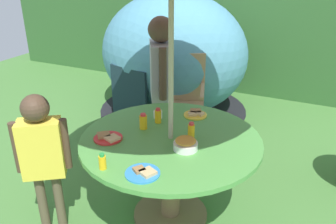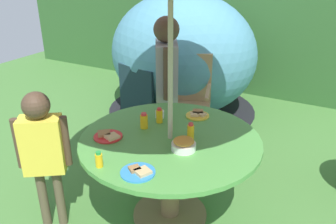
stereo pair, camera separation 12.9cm
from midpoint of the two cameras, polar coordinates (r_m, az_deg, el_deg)
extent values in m
cube|color=#477A38|center=(2.97, -0.89, -16.68)|extent=(10.00, 10.00, 0.02)
cube|color=#33602D|center=(5.52, 14.71, 13.18)|extent=(9.00, 0.70, 1.90)
cylinder|color=brown|center=(2.95, -0.90, -16.31)|extent=(0.59, 0.59, 0.03)
cylinder|color=brown|center=(2.75, -0.94, -11.14)|extent=(0.15, 0.15, 0.68)
cylinder|color=#519E47|center=(2.56, -1.00, -4.59)|extent=(1.33, 1.33, 0.03)
cylinder|color=#B7AD8C|center=(2.39, -1.06, 3.68)|extent=(0.04, 0.04, 2.18)
cylinder|color=tan|center=(3.61, -2.29, -4.12)|extent=(0.04, 0.04, 0.44)
cylinder|color=tan|center=(3.58, 4.27, -4.47)|extent=(0.04, 0.04, 0.44)
cylinder|color=tan|center=(3.99, -1.36, -1.20)|extent=(0.04, 0.04, 0.44)
cylinder|color=tan|center=(3.96, 4.56, -1.49)|extent=(0.04, 0.04, 0.44)
cube|color=tan|center=(3.68, 1.33, 0.53)|extent=(0.58, 0.59, 0.04)
cube|color=tan|center=(3.78, 1.68, 5.78)|extent=(0.44, 0.18, 0.53)
cube|color=tan|center=(3.62, -1.89, 3.83)|extent=(0.18, 0.46, 0.03)
cube|color=tan|center=(3.59, 4.65, 3.56)|extent=(0.18, 0.46, 0.03)
ellipsoid|color=teal|center=(4.57, 0.07, 9.60)|extent=(2.31, 2.14, 1.56)
cylinder|color=black|center=(4.83, 0.06, 0.70)|extent=(2.42, 2.42, 0.01)
cube|color=#1A313A|center=(4.10, -7.34, 2.47)|extent=(0.54, 0.16, 0.70)
cylinder|color=navy|center=(3.68, -2.13, -1.72)|extent=(0.09, 0.09, 0.65)
cylinder|color=navy|center=(3.54, -2.00, -2.83)|extent=(0.09, 0.09, 0.65)
cube|color=#99999E|center=(3.39, -2.21, 6.81)|extent=(0.36, 0.43, 0.55)
cylinder|color=#4C3828|center=(3.58, -2.39, 8.22)|extent=(0.07, 0.07, 0.49)
cylinder|color=#4C3828|center=(3.18, -2.03, 6.18)|extent=(0.07, 0.07, 0.49)
sphere|color=#4C3828|center=(3.29, -2.33, 13.40)|extent=(0.24, 0.24, 0.24)
cylinder|color=brown|center=(2.86, -21.17, -13.74)|extent=(0.07, 0.07, 0.50)
cylinder|color=brown|center=(2.83, -18.70, -13.70)|extent=(0.07, 0.07, 0.50)
cube|color=yellow|center=(2.60, -21.37, -5.61)|extent=(0.33, 0.29, 0.42)
cylinder|color=#4C3828|center=(2.63, -24.94, -5.36)|extent=(0.05, 0.05, 0.38)
cylinder|color=#4C3828|center=(2.56, -17.84, -5.02)|extent=(0.05, 0.05, 0.38)
sphere|color=#4C3828|center=(2.47, -22.42, 0.57)|extent=(0.19, 0.19, 0.19)
cylinder|color=white|center=(2.39, 1.35, -5.61)|extent=(0.17, 0.17, 0.05)
ellipsoid|color=gold|center=(2.37, 1.36, -4.75)|extent=(0.14, 0.14, 0.04)
cylinder|color=#338CD8|center=(2.16, -5.93, -10.00)|extent=(0.22, 0.22, 0.01)
cube|color=tan|center=(2.14, -5.09, -9.87)|extent=(0.11, 0.11, 0.02)
cube|color=#9E7547|center=(2.16, -6.48, -9.42)|extent=(0.09, 0.09, 0.02)
cylinder|color=red|center=(2.58, -11.23, -4.24)|extent=(0.21, 0.21, 0.01)
cube|color=tan|center=(2.54, -10.58, -4.25)|extent=(0.11, 0.11, 0.02)
cube|color=#9E7547|center=(2.60, -11.92, -3.74)|extent=(0.13, 0.13, 0.02)
cylinder|color=yellow|center=(2.90, 3.24, -0.50)|extent=(0.19, 0.19, 0.01)
cube|color=tan|center=(2.88, 3.96, -0.30)|extent=(0.07, 0.07, 0.02)
cube|color=#9E7547|center=(2.93, 3.30, 0.12)|extent=(0.12, 0.12, 0.02)
cube|color=tan|center=(2.88, 2.76, -0.31)|extent=(0.09, 0.09, 0.02)
cylinder|color=yellow|center=(2.76, -2.99, -0.75)|extent=(0.05, 0.05, 0.11)
cylinder|color=red|center=(2.73, -3.02, 0.42)|extent=(0.04, 0.04, 0.02)
cylinder|color=yellow|center=(2.67, -5.46, -1.69)|extent=(0.06, 0.06, 0.11)
cylinder|color=red|center=(2.65, -5.51, -0.47)|extent=(0.04, 0.04, 0.02)
cylinder|color=yellow|center=(2.23, -12.36, -8.12)|extent=(0.05, 0.05, 0.09)
cylinder|color=green|center=(2.20, -12.48, -6.94)|extent=(0.03, 0.03, 0.02)
cylinder|color=yellow|center=(2.52, 2.37, -3.27)|extent=(0.05, 0.05, 0.11)
cylinder|color=red|center=(2.49, 2.39, -1.95)|extent=(0.04, 0.04, 0.02)
cylinder|color=white|center=(2.85, -2.97, -0.41)|extent=(0.07, 0.07, 0.06)
camera|label=1|loc=(0.06, -91.45, -0.65)|focal=37.11mm
camera|label=2|loc=(0.06, 88.55, 0.65)|focal=37.11mm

